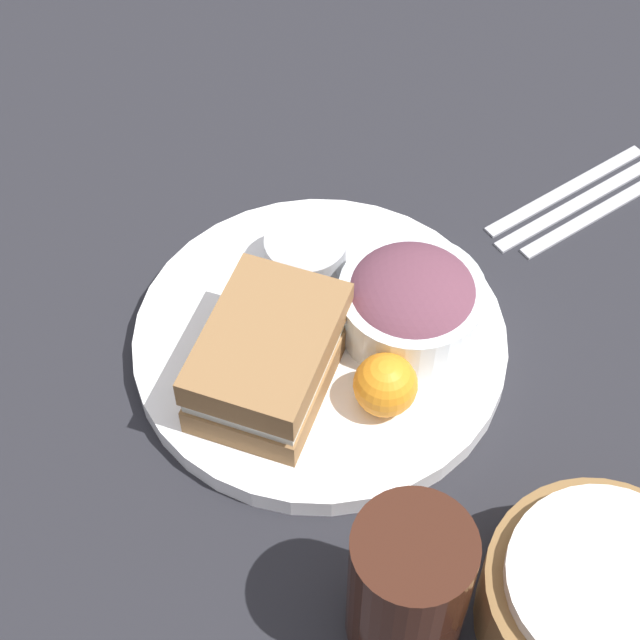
# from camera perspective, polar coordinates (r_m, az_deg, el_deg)

# --- Properties ---
(ground_plane) EXTENTS (4.00, 4.00, 0.00)m
(ground_plane) POSITION_cam_1_polar(r_m,az_deg,el_deg) (0.85, 0.00, -1.59)
(ground_plane) COLOR #232328
(plate) EXTENTS (0.29, 0.29, 0.02)m
(plate) POSITION_cam_1_polar(r_m,az_deg,el_deg) (0.84, 0.00, -1.21)
(plate) COLOR white
(plate) RESTS_ON ground_plane
(sandwich) EXTENTS (0.15, 0.13, 0.06)m
(sandwich) POSITION_cam_1_polar(r_m,az_deg,el_deg) (0.79, -2.98, -1.85)
(sandwich) COLOR olive
(sandwich) RESTS_ON plate
(salad_bowl) EXTENTS (0.11, 0.11, 0.06)m
(salad_bowl) POSITION_cam_1_polar(r_m,az_deg,el_deg) (0.82, 4.90, 0.98)
(salad_bowl) COLOR white
(salad_bowl) RESTS_ON plate
(dressing_cup) EXTENTS (0.07, 0.07, 0.04)m
(dressing_cup) POSITION_cam_1_polar(r_m,az_deg,el_deg) (0.86, -0.77, 3.50)
(dressing_cup) COLOR #B7B7BC
(dressing_cup) RESTS_ON plate
(orange_wedge) EXTENTS (0.05, 0.05, 0.05)m
(orange_wedge) POSITION_cam_1_polar(r_m,az_deg,el_deg) (0.78, 3.51, -3.48)
(orange_wedge) COLOR orange
(orange_wedge) RESTS_ON plate
(drink_glass) EXTENTS (0.08, 0.08, 0.12)m
(drink_glass) POSITION_cam_1_polar(r_m,az_deg,el_deg) (0.69, 4.74, -14.00)
(drink_glass) COLOR #38190F
(drink_glass) RESTS_ON ground_plane
(bread_basket) EXTENTS (0.15, 0.15, 0.08)m
(bread_basket) POSITION_cam_1_polar(r_m,az_deg,el_deg) (0.73, 14.59, -14.37)
(bread_basket) COLOR olive
(bread_basket) RESTS_ON ground_plane
(fork) EXTENTS (0.18, 0.05, 0.01)m
(fork) POSITION_cam_1_polar(r_m,az_deg,el_deg) (0.98, 13.01, 6.81)
(fork) COLOR #B2B2B7
(fork) RESTS_ON ground_plane
(knife) EXTENTS (0.19, 0.06, 0.01)m
(knife) POSITION_cam_1_polar(r_m,az_deg,el_deg) (0.98, 13.72, 6.17)
(knife) COLOR #B2B2B7
(knife) RESTS_ON ground_plane
(spoon) EXTENTS (0.16, 0.05, 0.01)m
(spoon) POSITION_cam_1_polar(r_m,az_deg,el_deg) (0.97, 14.43, 5.51)
(spoon) COLOR #B2B2B7
(spoon) RESTS_ON ground_plane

